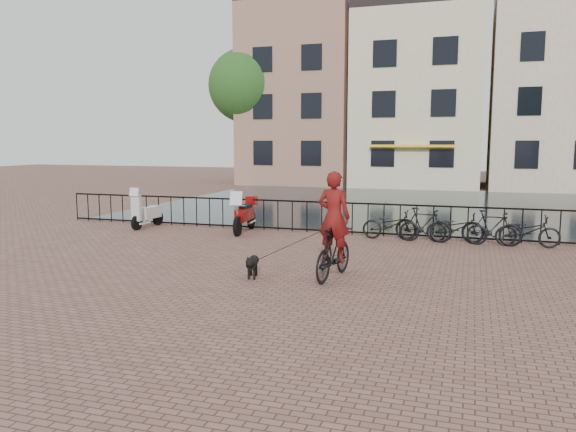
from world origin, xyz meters
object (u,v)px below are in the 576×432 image
(cyclist, at_px, (334,231))
(dog, at_px, (252,266))
(scooter, at_px, (147,207))
(motorcycle, at_px, (245,210))

(cyclist, xyz_separation_m, dog, (-1.68, -0.47, -0.76))
(scooter, bearing_deg, dog, -39.33)
(scooter, bearing_deg, cyclist, -30.16)
(scooter, bearing_deg, motorcycle, 4.36)
(dog, height_order, motorcycle, motorcycle)
(cyclist, relative_size, dog, 3.27)
(cyclist, height_order, dog, cyclist)
(dog, height_order, scooter, scooter)
(cyclist, xyz_separation_m, scooter, (-7.78, 5.07, -0.30))
(dog, distance_m, scooter, 8.25)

